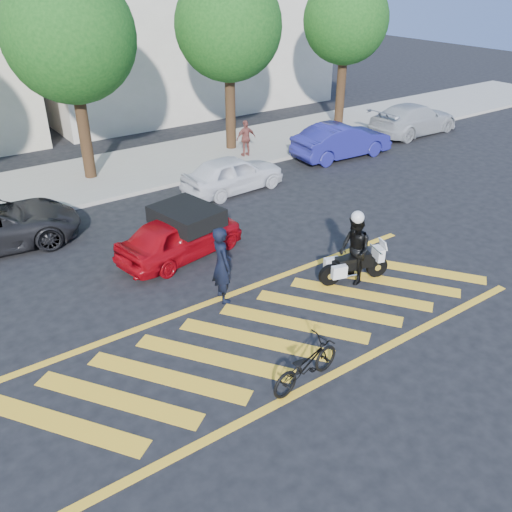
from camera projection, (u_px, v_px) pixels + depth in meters
ground at (276, 330)px, 12.54m from camera, size 90.00×90.00×0.00m
sidewalk at (91, 178)px, 21.12m from camera, size 60.00×5.00×0.15m
crosswalk at (275, 331)px, 12.52m from camera, size 12.33×4.00×0.01m
building_right at (178, 3)px, 29.53m from camera, size 16.00×8.00×11.00m
tree_center at (73, 40)px, 18.83m from camera, size 4.60×4.60×7.56m
tree_right at (230, 30)px, 22.13m from camera, size 4.40×4.40×7.41m
tree_far_right at (347, 24)px, 25.47m from camera, size 4.00×4.00×7.10m
officer_bike at (222, 265)px, 13.23m from camera, size 0.60×0.80×2.00m
bicycle at (306, 364)px, 10.77m from camera, size 1.85×0.85×0.94m
police_motorcycle at (353, 265)px, 14.27m from camera, size 1.93×0.92×0.87m
officer_moto at (354, 250)px, 14.04m from camera, size 0.94×1.08×1.88m
red_convertible at (181, 236)px, 15.40m from camera, size 4.07×2.26×1.31m
parked_mid_right at (233, 174)px, 19.85m from camera, size 4.01×1.78×1.34m
parked_right at (342, 141)px, 23.28m from camera, size 4.55×1.83×1.47m
parked_far_right at (414, 119)px, 26.48m from camera, size 5.13×2.24×1.47m
pedestrian_right at (246, 138)px, 22.97m from camera, size 0.93×0.47×1.53m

